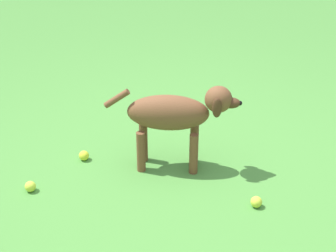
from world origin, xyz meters
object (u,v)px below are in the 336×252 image
(dog, at_px, (176,114))
(tennis_ball_1, at_px, (30,186))
(tennis_ball_0, at_px, (256,202))
(tennis_ball_3, at_px, (220,100))
(tennis_ball_2, at_px, (84,156))

(dog, bearing_deg, tennis_ball_1, -157.94)
(tennis_ball_0, height_order, tennis_ball_3, same)
(tennis_ball_1, bearing_deg, tennis_ball_2, -86.96)
(tennis_ball_0, relative_size, tennis_ball_2, 1.00)
(dog, relative_size, tennis_ball_0, 10.74)
(dog, distance_m, tennis_ball_1, 0.97)
(dog, xyz_separation_m, tennis_ball_3, (0.33, -0.97, -0.34))
(tennis_ball_0, bearing_deg, tennis_ball_1, 33.37)
(tennis_ball_2, height_order, tennis_ball_3, same)
(dog, xyz_separation_m, tennis_ball_2, (0.51, 0.33, -0.34))
(tennis_ball_0, bearing_deg, tennis_ball_3, -46.76)
(tennis_ball_3, bearing_deg, tennis_ball_1, 84.71)
(dog, bearing_deg, tennis_ball_3, 73.05)
(tennis_ball_0, xyz_separation_m, tennis_ball_3, (0.95, -1.01, 0.00))
(tennis_ball_0, relative_size, tennis_ball_1, 1.00)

